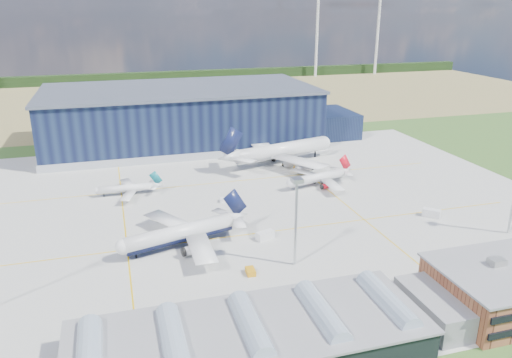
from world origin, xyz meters
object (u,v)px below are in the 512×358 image
airliner_navy (179,225)px  gse_tug_c (296,169)px  gse_van_b (432,213)px  car_b (302,300)px  gse_van_a (265,235)px  airliner_red (317,173)px  gse_tug_b (442,276)px  hangar (187,118)px  airliner_regional (125,185)px  airliner_widebody (283,143)px  gse_tug_a (250,272)px  light_mast_center (296,208)px  gse_van_c (377,284)px  car_a (499,271)px  gse_cart_a (223,200)px

airliner_navy → gse_tug_c: 74.99m
gse_van_b → car_b: gse_van_b is taller
gse_van_a → car_b: gse_van_a is taller
airliner_red → gse_tug_b: bearing=78.8°
car_b → gse_tug_c: bearing=-40.0°
hangar → airliner_regional: (-31.19, -63.06, -7.79)m
airliner_widebody → gse_van_b: 70.00m
airliner_navy → car_b: bearing=106.4°
hangar → gse_tug_b: 146.44m
airliner_navy → airliner_widebody: bearing=-144.9°
gse_tug_b → car_b: gse_tug_b is taller
airliner_navy → gse_van_a: 24.07m
gse_van_a → gse_van_b: (53.71, 0.35, 0.08)m
gse_tug_a → airliner_widebody: bearing=68.2°
light_mast_center → gse_tug_b: bearing=-26.9°
gse_van_a → gse_van_b: 53.71m
airliner_widebody → gse_van_c: size_ratio=9.74×
gse_tug_b → car_a: bearing=17.3°
hangar → airliner_navy: 108.60m
airliner_navy → gse_cart_a: size_ratio=14.17×
airliner_widebody → airliner_regional: airliner_widebody is taller
airliner_navy → gse_van_c: airliner_navy is taller
light_mast_center → gse_cart_a: 49.44m
airliner_regional → car_a: size_ratio=6.15×
airliner_navy → airliner_regional: 45.50m
gse_tug_b → car_a: gse_tug_b is taller
airliner_widebody → car_b: airliner_widebody is taller
airliner_navy → airliner_widebody: (50.98, 62.80, 2.43)m
light_mast_center → gse_tug_a: size_ratio=6.79×
gse_cart_a → gse_tug_c: 42.46m
gse_tug_c → airliner_widebody: bearing=118.4°
airliner_widebody → airliner_regional: bearing=-178.2°
airliner_widebody → airliner_navy: bearing=-144.1°
gse_tug_a → gse_tug_c: 81.75m
airliner_widebody → gse_tug_a: airliner_widebody is taller
car_a → airliner_navy: bearing=55.2°
gse_van_b → car_b: bearing=166.0°
hangar → gse_tug_a: (-4.72, -126.15, -10.91)m
airliner_navy → airliner_regional: (-12.24, 43.74, -2.58)m
light_mast_center → gse_van_c: (14.02, -16.00, -14.10)m
gse_tug_a → car_a: size_ratio=0.89×
airliner_regional → car_a: 116.21m
gse_tug_b → car_b: 35.98m
hangar → light_mast_center: hangar is taller
gse_tug_a → gse_van_b: size_ratio=0.64×
airliner_navy → airliner_widebody: size_ratio=0.72×
airliner_widebody → gse_van_b: size_ratio=10.32×
gse_van_a → gse_van_b: size_ratio=0.98×
airliner_regional → gse_tug_c: 66.16m
gse_van_b → gse_van_a: bearing=135.9°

